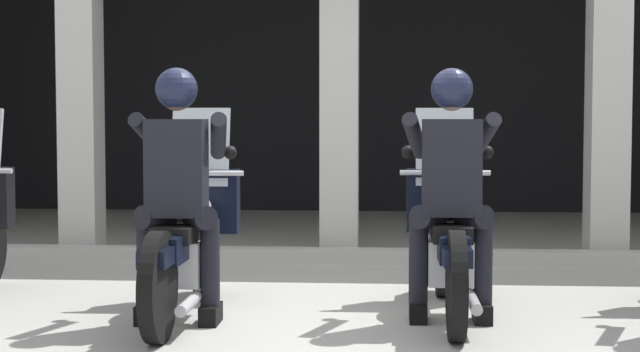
{
  "coord_description": "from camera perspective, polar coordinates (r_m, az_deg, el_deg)",
  "views": [
    {
      "loc": [
        0.45,
        -6.3,
        1.28
      ],
      "look_at": [
        0.0,
        0.07,
        0.89
      ],
      "focal_mm": 54.05,
      "sensor_mm": 36.0,
      "label": 1
    }
  ],
  "objects": [
    {
      "name": "police_officer_center_right",
      "position": [
        6.04,
        7.77,
        0.21
      ],
      "size": [
        0.63,
        0.61,
        1.58
      ],
      "rotation": [
        0.0,
        0.0,
        0.28
      ],
      "color": "black",
      "rests_on": "ground"
    },
    {
      "name": "motorcycle_center_left",
      "position": [
        6.32,
        -7.81,
        -3.64
      ],
      "size": [
        0.62,
        2.04,
        1.35
      ],
      "rotation": [
        0.0,
        0.0,
        0.21
      ],
      "color": "black",
      "rests_on": "ground"
    },
    {
      "name": "police_officer_center_left",
      "position": [
        6.0,
        -8.42,
        0.18
      ],
      "size": [
        0.63,
        0.61,
        1.58
      ],
      "rotation": [
        0.0,
        0.0,
        0.21
      ],
      "color": "black",
      "rests_on": "ground"
    },
    {
      "name": "ground_plane",
      "position": [
        9.4,
        1.27,
        -4.35
      ],
      "size": [
        80.0,
        80.0,
        0.0
      ],
      "primitive_type": "plane",
      "color": "#A8A59E"
    },
    {
      "name": "kerb_strip",
      "position": [
        8.54,
        0.96,
        -4.74
      ],
      "size": [
        10.4,
        0.24,
        0.12
      ],
      "primitive_type": "cube",
      "color": "#B7B5AD",
      "rests_on": "ground"
    },
    {
      "name": "motorcycle_center_right",
      "position": [
        6.36,
        7.59,
        -3.59
      ],
      "size": [
        0.62,
        2.04,
        1.35
      ],
      "rotation": [
        0.0,
        0.0,
        0.28
      ],
      "color": "black",
      "rests_on": "ground"
    },
    {
      "name": "station_building",
      "position": [
        11.45,
        1.78,
        7.24
      ],
      "size": [
        10.9,
        4.91,
        3.15
      ],
      "color": "black",
      "rests_on": "ground"
    }
  ]
}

